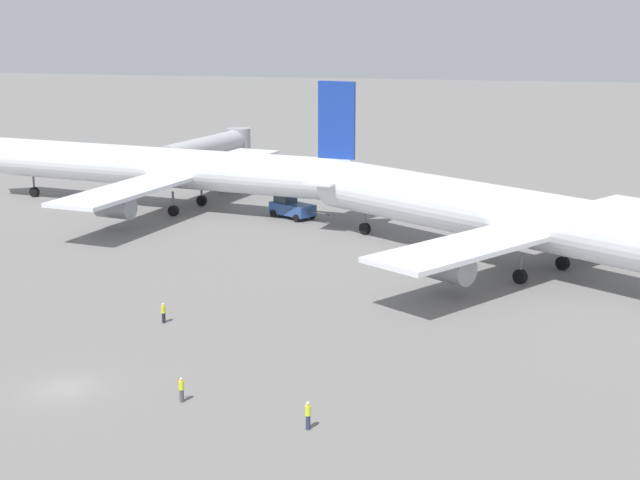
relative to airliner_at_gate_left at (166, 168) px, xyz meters
name	(u,v)px	position (x,y,z in m)	size (l,w,h in m)	color
ground_plane	(65,389)	(15.34, -55.29, -5.11)	(600.00, 600.00, 0.00)	slate
airliner_at_gate_left	(166,168)	(0.00, 0.00, 0.00)	(55.34, 44.56, 16.36)	white
airliner_being_pushed	(518,218)	(42.99, -19.38, -0.06)	(47.69, 36.84, 16.04)	white
pushback_tug	(292,207)	(16.34, -1.49, -3.86)	(8.18, 5.73, 2.96)	#2D4C8C
ground_crew_ramp_agent_by_cones	(182,389)	(23.50, -55.59, -4.27)	(0.47, 0.36, 1.63)	#4C4C51
ground_crew_wing_walker_right	(308,415)	(32.14, -57.65, -4.20)	(0.36, 0.36, 1.74)	#2D3351
ground_crew_marshaller_foreground	(164,313)	(16.48, -41.43, -4.28)	(0.36, 0.47, 1.62)	black
jet_bridge	(212,146)	(-4.45, 29.32, -1.26)	(7.46, 23.15, 5.63)	#B7B7BC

